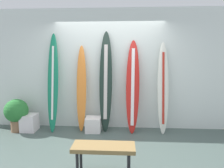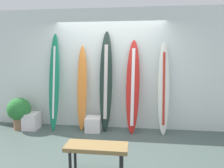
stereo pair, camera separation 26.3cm
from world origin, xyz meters
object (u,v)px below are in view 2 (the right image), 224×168
(display_block_center, at_px, (31,121))
(bench, at_px, (97,149))
(surfboard_sunset, at_px, (82,89))
(surfboard_emerald, at_px, (54,83))
(surfboard_ivory, at_px, (164,89))
(display_block_left, at_px, (93,124))
(potted_plant, at_px, (19,111))
(surfboard_charcoal, at_px, (106,82))
(surfboard_crimson, at_px, (133,88))

(display_block_center, height_order, bench, bench)
(surfboard_sunset, bearing_deg, bench, -69.01)
(surfboard_emerald, relative_size, display_block_center, 5.73)
(display_block_center, xyz_separation_m, bench, (1.89, -1.64, 0.21))
(surfboard_ivory, xyz_separation_m, display_block_left, (-1.57, -0.08, -0.84))
(surfboard_emerald, xyz_separation_m, potted_plant, (-0.84, -0.12, -0.66))
(surfboard_sunset, relative_size, potted_plant, 2.61)
(surfboard_charcoal, relative_size, surfboard_ivory, 1.12)
(surfboard_charcoal, bearing_deg, surfboard_crimson, -2.15)
(surfboard_charcoal, bearing_deg, display_block_left, -160.35)
(surfboard_emerald, distance_m, display_block_left, 1.31)
(surfboard_ivory, height_order, display_block_left, surfboard_ivory)
(display_block_left, xyz_separation_m, potted_plant, (-1.76, -0.08, 0.28))
(surfboard_emerald, distance_m, surfboard_sunset, 0.66)
(surfboard_crimson, distance_m, surfboard_ivory, 0.67)
(display_block_left, bearing_deg, potted_plant, -177.56)
(surfboard_charcoal, distance_m, display_block_left, 1.01)
(display_block_center, bearing_deg, potted_plant, -174.79)
(surfboard_crimson, distance_m, display_block_left, 1.24)
(surfboard_charcoal, xyz_separation_m, bench, (0.13, -1.79, -0.72))
(surfboard_ivory, bearing_deg, display_block_left, -177.16)
(display_block_left, bearing_deg, surfboard_charcoal, 19.65)
(surfboard_charcoal, height_order, surfboard_crimson, surfboard_charcoal)
(surfboard_crimson, bearing_deg, bench, -105.20)
(surfboard_sunset, distance_m, surfboard_ivory, 1.85)
(surfboard_charcoal, xyz_separation_m, surfboard_ivory, (1.28, -0.02, -0.12))
(surfboard_crimson, height_order, display_block_left, surfboard_crimson)
(display_block_center, xyz_separation_m, potted_plant, (-0.28, -0.03, 0.25))
(surfboard_sunset, height_order, potted_plant, surfboard_sunset)
(surfboard_ivory, bearing_deg, surfboard_sunset, 178.92)
(surfboard_emerald, bearing_deg, surfboard_ivory, 0.65)
(display_block_left, height_order, display_block_center, display_block_center)
(surfboard_emerald, distance_m, surfboard_ivory, 2.49)
(display_block_center, bearing_deg, surfboard_emerald, 10.07)
(surfboard_emerald, height_order, surfboard_sunset, surfboard_emerald)
(display_block_left, distance_m, potted_plant, 1.78)
(display_block_left, distance_m, display_block_center, 1.48)
(surfboard_crimson, height_order, bench, surfboard_crimson)
(surfboard_emerald, xyz_separation_m, display_block_center, (-0.56, -0.10, -0.91))
(surfboard_emerald, bearing_deg, display_block_center, -169.93)
(surfboard_emerald, height_order, potted_plant, surfboard_emerald)
(surfboard_emerald, relative_size, surfboard_crimson, 1.08)
(surfboard_ivory, bearing_deg, display_block_center, -177.60)
(surfboard_crimson, xyz_separation_m, bench, (-0.48, -1.77, -0.62))
(display_block_center, distance_m, bench, 2.51)
(surfboard_emerald, bearing_deg, display_block_left, -3.07)
(surfboard_emerald, relative_size, surfboard_charcoal, 0.98)
(surfboard_emerald, distance_m, surfboard_charcoal, 1.20)
(surfboard_crimson, bearing_deg, surfboard_sunset, 178.30)
(display_block_left, bearing_deg, surfboard_ivory, 2.84)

